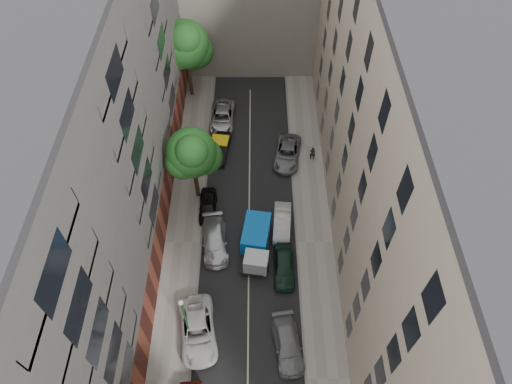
{
  "coord_description": "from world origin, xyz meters",
  "views": [
    {
      "loc": [
        0.54,
        -20.18,
        32.61
      ],
      "look_at": [
        0.59,
        0.72,
        6.0
      ],
      "focal_mm": 32.0,
      "sensor_mm": 36.0,
      "label": 1
    }
  ],
  "objects_px": {
    "tree_mid": "(193,155)",
    "pedestrian": "(312,153)",
    "car_left_2": "(198,330)",
    "car_left_4": "(208,206)",
    "car_right_1": "(288,345)",
    "car_right_4": "(287,153)",
    "lamp_post": "(184,315)",
    "tree_far": "(186,47)",
    "car_left_3": "(215,241)",
    "car_left_6": "(222,117)",
    "car_right_2": "(284,266)",
    "tarp_truck": "(256,242)",
    "car_right_3": "(282,223)",
    "car_left_5": "(221,148)"
  },
  "relations": [
    {
      "from": "tree_mid",
      "to": "pedestrian",
      "type": "xyz_separation_m",
      "value": [
        10.48,
        4.48,
        -4.63
      ]
    },
    {
      "from": "car_left_2",
      "to": "car_left_4",
      "type": "distance_m",
      "value": 11.2
    },
    {
      "from": "car_right_1",
      "to": "tree_mid",
      "type": "xyz_separation_m",
      "value": [
        -7.3,
        13.69,
        4.89
      ]
    },
    {
      "from": "car_right_4",
      "to": "lamp_post",
      "type": "relative_size",
      "value": 0.87
    },
    {
      "from": "tree_far",
      "to": "car_right_4",
      "type": "bearing_deg",
      "value": -43.27
    },
    {
      "from": "car_left_2",
      "to": "car_left_3",
      "type": "height_order",
      "value": "car_left_2"
    },
    {
      "from": "car_right_4",
      "to": "tree_far",
      "type": "distance_m",
      "value": 14.56
    },
    {
      "from": "car_left_3",
      "to": "car_left_6",
      "type": "height_order",
      "value": "car_left_6"
    },
    {
      "from": "car_left_3",
      "to": "car_right_2",
      "type": "xyz_separation_m",
      "value": [
        5.6,
        -2.4,
        -0.01
      ]
    },
    {
      "from": "car_left_2",
      "to": "car_right_2",
      "type": "distance_m",
      "value": 8.25
    },
    {
      "from": "tree_far",
      "to": "lamp_post",
      "type": "relative_size",
      "value": 1.56
    },
    {
      "from": "tarp_truck",
      "to": "car_left_3",
      "type": "height_order",
      "value": "tarp_truck"
    },
    {
      "from": "car_left_4",
      "to": "car_right_3",
      "type": "distance_m",
      "value": 6.65
    },
    {
      "from": "car_left_2",
      "to": "tree_mid",
      "type": "relative_size",
      "value": 0.68
    },
    {
      "from": "car_right_2",
      "to": "car_right_3",
      "type": "bearing_deg",
      "value": 90.34
    },
    {
      "from": "car_left_2",
      "to": "tree_mid",
      "type": "distance_m",
      "value": 13.6
    },
    {
      "from": "car_left_4",
      "to": "car_left_6",
      "type": "xyz_separation_m",
      "value": [
        0.8,
        11.2,
        0.08
      ]
    },
    {
      "from": "car_left_5",
      "to": "car_right_3",
      "type": "distance_m",
      "value": 10.34
    },
    {
      "from": "tarp_truck",
      "to": "lamp_post",
      "type": "distance_m",
      "value": 8.98
    },
    {
      "from": "car_left_4",
      "to": "car_right_3",
      "type": "bearing_deg",
      "value": -16.97
    },
    {
      "from": "tarp_truck",
      "to": "car_left_5",
      "type": "relative_size",
      "value": 1.26
    },
    {
      "from": "car_right_4",
      "to": "pedestrian",
      "type": "bearing_deg",
      "value": 4.02
    },
    {
      "from": "pedestrian",
      "to": "tree_far",
      "type": "bearing_deg",
      "value": -28.61
    },
    {
      "from": "car_left_5",
      "to": "car_right_2",
      "type": "relative_size",
      "value": 1.0
    },
    {
      "from": "car_left_6",
      "to": "car_right_1",
      "type": "distance_m",
      "value": 24.06
    },
    {
      "from": "car_right_1",
      "to": "tree_far",
      "type": "height_order",
      "value": "tree_far"
    },
    {
      "from": "car_left_4",
      "to": "lamp_post",
      "type": "xyz_separation_m",
      "value": [
        -0.6,
        -11.3,
        3.08
      ]
    },
    {
      "from": "tree_mid",
      "to": "pedestrian",
      "type": "bearing_deg",
      "value": 23.14
    },
    {
      "from": "car_left_5",
      "to": "lamp_post",
      "type": "xyz_separation_m",
      "value": [
        -1.4,
        -18.19,
        3.04
      ]
    },
    {
      "from": "car_left_6",
      "to": "car_right_3",
      "type": "xyz_separation_m",
      "value": [
        5.6,
        -13.0,
        -0.05
      ]
    },
    {
      "from": "tree_mid",
      "to": "tree_far",
      "type": "distance_m",
      "value": 14.07
    },
    {
      "from": "car_right_3",
      "to": "car_right_1",
      "type": "bearing_deg",
      "value": -85.83
    },
    {
      "from": "car_right_4",
      "to": "tree_mid",
      "type": "relative_size",
      "value": 0.63
    },
    {
      "from": "car_right_2",
      "to": "car_right_4",
      "type": "relative_size",
      "value": 0.84
    },
    {
      "from": "car_left_3",
      "to": "tarp_truck",
      "type": "bearing_deg",
      "value": -15.79
    },
    {
      "from": "car_left_6",
      "to": "tarp_truck",
      "type": "bearing_deg",
      "value": -75.22
    },
    {
      "from": "car_right_3",
      "to": "car_left_5",
      "type": "bearing_deg",
      "value": 126.97
    },
    {
      "from": "car_left_5",
      "to": "car_right_3",
      "type": "xyz_separation_m",
      "value": [
        5.6,
        -8.69,
        -0.01
      ]
    },
    {
      "from": "car_right_1",
      "to": "pedestrian",
      "type": "relative_size",
      "value": 2.95
    },
    {
      "from": "car_right_3",
      "to": "car_right_4",
      "type": "relative_size",
      "value": 0.82
    },
    {
      "from": "car_left_5",
      "to": "car_left_4",
      "type": "bearing_deg",
      "value": -89.24
    },
    {
      "from": "car_right_1",
      "to": "tree_mid",
      "type": "height_order",
      "value": "tree_mid"
    },
    {
      "from": "car_right_3",
      "to": "pedestrian",
      "type": "bearing_deg",
      "value": 71.96
    },
    {
      "from": "tarp_truck",
      "to": "car_left_2",
      "type": "distance_m",
      "value": 8.25
    },
    {
      "from": "car_left_6",
      "to": "tree_mid",
      "type": "xyz_separation_m",
      "value": [
        -1.7,
        -9.71,
        4.83
      ]
    },
    {
      "from": "car_left_3",
      "to": "car_right_2",
      "type": "bearing_deg",
      "value": -30.25
    },
    {
      "from": "tarp_truck",
      "to": "car_left_6",
      "type": "xyz_separation_m",
      "value": [
        -3.4,
        15.32,
        -0.54
      ]
    },
    {
      "from": "car_left_2",
      "to": "car_right_4",
      "type": "height_order",
      "value": "car_left_2"
    },
    {
      "from": "car_left_6",
      "to": "pedestrian",
      "type": "height_order",
      "value": "pedestrian"
    },
    {
      "from": "tree_mid",
      "to": "car_right_4",
      "type": "bearing_deg",
      "value": 30.11
    }
  ]
}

